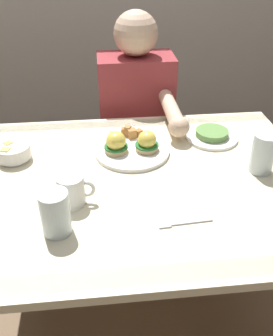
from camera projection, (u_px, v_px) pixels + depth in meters
ground_plane at (137, 317)px, 1.62m from camera, size 6.00×6.00×0.00m
dining_table at (137, 204)px, 1.27m from camera, size 1.20×0.90×0.74m
eggs_benedict_plate at (131, 146)px, 1.33m from camera, size 0.27×0.27×0.09m
fruit_bowl at (13, 152)px, 1.29m from camera, size 0.12×0.12×0.06m
coffee_mug at (72, 189)px, 1.08m from camera, size 0.11×0.08×0.09m
fork at (182, 223)px, 1.03m from camera, size 0.16×0.03×0.00m
water_glass_near at (263, 157)px, 1.21m from camera, size 0.08×0.08×0.14m
water_glass_far at (56, 215)px, 0.97m from camera, size 0.08×0.08×0.13m
side_plate at (212, 135)px, 1.43m from camera, size 0.20×0.20×0.04m
diner_person at (137, 121)px, 1.76m from camera, size 0.34×0.54×1.14m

